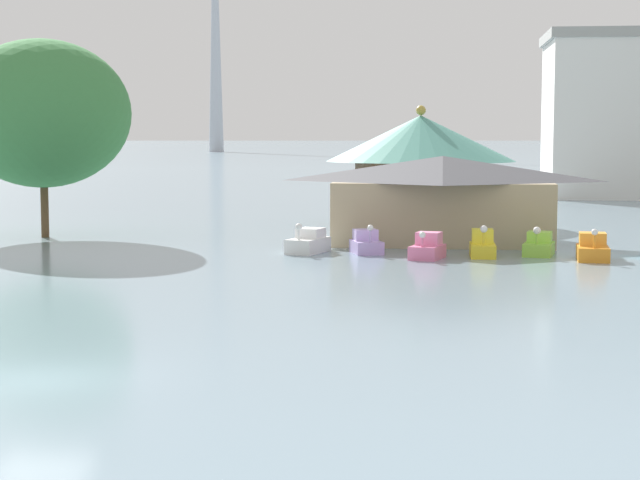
# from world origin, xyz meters

# --- Properties ---
(ground_plane) EXTENTS (2000.00, 2000.00, 0.00)m
(ground_plane) POSITION_xyz_m (0.00, 0.00, 0.00)
(ground_plane) COLOR gray
(pedal_boat_white) EXTENTS (2.31, 3.24, 1.70)m
(pedal_boat_white) POSITION_xyz_m (3.28, 30.97, 0.54)
(pedal_boat_white) COLOR white
(pedal_boat_white) RESTS_ON ground
(pedal_boat_lavender) EXTENTS (2.05, 2.59, 1.64)m
(pedal_boat_lavender) POSITION_xyz_m (6.44, 31.01, 0.52)
(pedal_boat_lavender) COLOR #B299D8
(pedal_boat_lavender) RESTS_ON ground
(pedal_boat_pink) EXTENTS (1.99, 2.63, 1.50)m
(pedal_boat_pink) POSITION_xyz_m (9.78, 28.87, 0.54)
(pedal_boat_pink) COLOR pink
(pedal_boat_pink) RESTS_ON ground
(pedal_boat_yellow) EXTENTS (1.33, 2.60, 1.75)m
(pedal_boat_yellow) POSITION_xyz_m (12.66, 30.11, 0.57)
(pedal_boat_yellow) COLOR yellow
(pedal_boat_yellow) RESTS_ON ground
(pedal_boat_lime) EXTENTS (1.94, 2.80, 1.62)m
(pedal_boat_lime) POSITION_xyz_m (15.67, 31.07, 0.51)
(pedal_boat_lime) COLOR #8CCC3F
(pedal_boat_lime) RESTS_ON ground
(pedal_boat_orange) EXTENTS (1.76, 2.86, 1.71)m
(pedal_boat_orange) POSITION_xyz_m (18.22, 29.20, 0.55)
(pedal_boat_orange) COLOR orange
(pedal_boat_orange) RESTS_ON ground
(boathouse) EXTENTS (13.68, 8.50, 5.15)m
(boathouse) POSITION_xyz_m (10.53, 37.25, 2.70)
(boathouse) COLOR tan
(boathouse) RESTS_ON ground
(green_roof_pavilion) EXTENTS (13.43, 13.43, 8.46)m
(green_roof_pavilion) POSITION_xyz_m (8.97, 49.95, 4.58)
(green_roof_pavilion) COLOR brown
(green_roof_pavilion) RESTS_ON ground
(shoreline_tree_tall_left) EXTENTS (10.93, 10.93, 12.31)m
(shoreline_tree_tall_left) POSITION_xyz_m (-14.18, 37.74, 7.71)
(shoreline_tree_tall_left) COLOR brown
(shoreline_tree_tall_left) RESTS_ON ground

